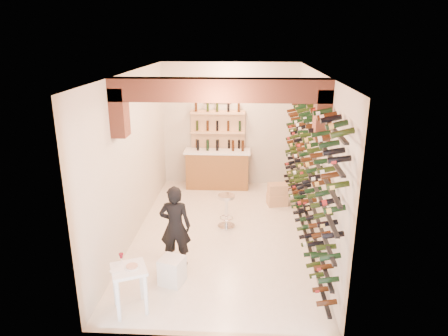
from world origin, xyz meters
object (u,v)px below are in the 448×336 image
at_px(wine_rack, 304,162).
at_px(person, 175,227).
at_px(back_counter, 218,168).
at_px(tasting_table, 129,276).
at_px(chrome_barstool, 226,209).
at_px(white_stool, 172,271).
at_px(crate_lower, 277,199).

distance_m(wine_rack, person, 2.71).
xyz_separation_m(back_counter, person, (-0.45, -3.87, 0.20)).
height_order(tasting_table, chrome_barstool, tasting_table).
distance_m(white_stool, chrome_barstool, 2.23).
height_order(wine_rack, person, wine_rack).
xyz_separation_m(back_counter, crate_lower, (1.49, -1.12, -0.40)).
distance_m(wine_rack, crate_lower, 2.11).
bearing_deg(back_counter, person, -96.60).
xyz_separation_m(tasting_table, crate_lower, (2.40, 4.01, -0.43)).
height_order(back_counter, person, person).
relative_size(person, chrome_barstool, 2.06).
bearing_deg(white_stool, tasting_table, -124.39).
distance_m(white_stool, person, 0.75).
xyz_separation_m(wine_rack, chrome_barstool, (-1.48, 0.31, -1.14)).
relative_size(tasting_table, chrome_barstool, 1.18).
relative_size(back_counter, crate_lower, 3.73).
relative_size(wine_rack, crate_lower, 12.51).
bearing_deg(person, white_stool, 92.16).
bearing_deg(person, back_counter, -96.85).
bearing_deg(crate_lower, person, -125.19).
xyz_separation_m(person, crate_lower, (1.94, 2.75, -0.60)).
xyz_separation_m(wine_rack, crate_lower, (-0.34, 1.52, -1.41)).
bearing_deg(tasting_table, crate_lower, 35.45).
distance_m(person, crate_lower, 3.42).
xyz_separation_m(back_counter, white_stool, (-0.42, -4.43, -0.31)).
bearing_deg(white_stool, chrome_barstool, 69.67).
height_order(wine_rack, back_counter, wine_rack).
relative_size(white_stool, crate_lower, 0.98).
bearing_deg(crate_lower, tasting_table, -120.89).
bearing_deg(chrome_barstool, back_counter, 98.46).
bearing_deg(chrome_barstool, person, -117.48).
xyz_separation_m(back_counter, chrome_barstool, (0.35, -2.34, -0.12)).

